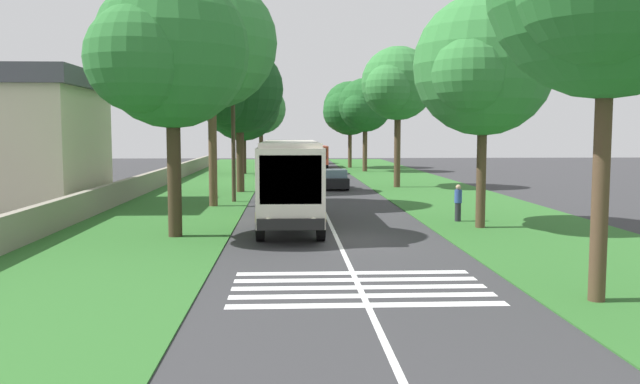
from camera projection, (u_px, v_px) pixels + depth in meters
ground at (338, 241)px, 25.00m from camera, size 160.00×160.00×0.00m
grass_verge_left at (184, 200)px, 39.52m from camera, size 120.00×8.00×0.04m
grass_verge_right at (452, 199)px, 40.31m from camera, size 120.00×8.00×0.04m
centre_line at (319, 200)px, 39.92m from camera, size 110.00×0.16×0.01m
coach_bus at (290, 178)px, 28.63m from camera, size 11.16×2.62×3.73m
zebra_crossing at (359, 287)px, 17.44m from camera, size 4.05×6.80×0.01m
trailing_car_0 at (335, 180)px, 47.73m from camera, size 4.30×1.78×1.43m
trailing_car_1 at (291, 172)px, 56.88m from camera, size 4.30×1.78×1.43m
trailing_car_2 at (289, 167)px, 66.18m from camera, size 4.30×1.78×1.43m
trailing_minibus_0 at (318, 154)px, 76.99m from camera, size 6.00×2.14×2.53m
roadside_tree_left_0 at (260, 110)px, 85.53m from camera, size 7.96×6.50×10.39m
roadside_tree_left_1 at (207, 46)px, 35.46m from camera, size 8.38×7.19×12.54m
roadside_tree_left_2 at (168, 56)px, 25.18m from camera, size 7.26×5.96×10.18m
roadside_tree_left_3 at (237, 92)px, 44.54m from camera, size 7.27×5.97×9.99m
roadside_tree_left_4 at (241, 106)px, 64.27m from camera, size 9.07×7.32×10.55m
roadside_tree_right_0 at (364, 106)px, 68.13m from camera, size 6.35×5.59×9.71m
roadside_tree_right_1 at (348, 110)px, 75.27m from camera, size 7.54×6.31×9.94m
roadside_tree_right_3 at (479, 70)px, 27.83m from camera, size 7.08×5.93×9.86m
roadside_tree_right_4 at (396, 86)px, 48.41m from camera, size 6.79×5.43×10.39m
utility_pole at (233, 134)px, 38.32m from camera, size 0.24×1.40×7.70m
roadside_wall at (145, 183)px, 44.27m from camera, size 70.00×0.40×1.27m
roadside_building at (4, 138)px, 36.10m from camera, size 9.61×9.91×7.49m
pedestrian at (458, 202)px, 30.06m from camera, size 0.34×0.34×1.69m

